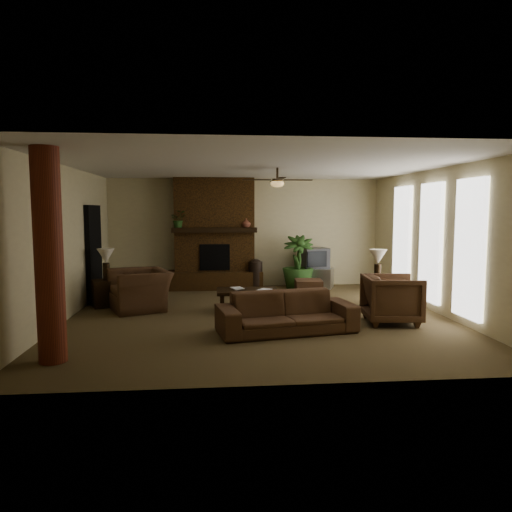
{
  "coord_description": "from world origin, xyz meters",
  "views": [
    {
      "loc": [
        -0.82,
        -8.57,
        2.0
      ],
      "look_at": [
        0.0,
        0.4,
        1.1
      ],
      "focal_mm": 32.5,
      "sensor_mm": 36.0,
      "label": 1
    }
  ],
  "objects": [
    {
      "name": "mantel_plant",
      "position": [
        -1.68,
        3.01,
        1.72
      ],
      "size": [
        0.39,
        0.44,
        0.33
      ],
      "primitive_type": "imported",
      "rotation": [
        0.0,
        0.0,
        0.04
      ],
      "color": "#2C5020",
      "rests_on": "fireplace"
    },
    {
      "name": "side_table_right",
      "position": [
        2.52,
        0.55,
        0.28
      ],
      "size": [
        0.6,
        0.6,
        0.55
      ],
      "primitive_type": "cube",
      "rotation": [
        0.0,
        0.0,
        -0.22
      ],
      "color": "black",
      "rests_on": "ground"
    },
    {
      "name": "floor_vase",
      "position": [
        0.23,
        2.95,
        0.43
      ],
      "size": [
        0.34,
        0.34,
        0.77
      ],
      "color": "black",
      "rests_on": "ground"
    },
    {
      "name": "mantel_vase",
      "position": [
        -0.01,
        3.01,
        1.67
      ],
      "size": [
        0.23,
        0.24,
        0.22
      ],
      "primitive_type": "imported",
      "rotation": [
        0.0,
        0.0,
        -0.07
      ],
      "color": "brown",
      "rests_on": "fireplace"
    },
    {
      "name": "tv",
      "position": [
        1.78,
        3.13,
        0.76
      ],
      "size": [
        0.73,
        0.63,
        0.52
      ],
      "color": "#3D3D40",
      "rests_on": "tv_stand"
    },
    {
      "name": "doorway",
      "position": [
        -3.44,
        1.8,
        1.05
      ],
      "size": [
        0.1,
        1.0,
        2.1
      ],
      "primitive_type": "cube",
      "color": "black",
      "rests_on": "ground"
    },
    {
      "name": "lamp_right",
      "position": [
        2.51,
        0.53,
        1.0
      ],
      "size": [
        0.36,
        0.36,
        0.65
      ],
      "color": "black",
      "rests_on": "side_table_right"
    },
    {
      "name": "ottoman",
      "position": [
        1.34,
        1.79,
        0.2
      ],
      "size": [
        0.65,
        0.65,
        0.4
      ],
      "primitive_type": "cube",
      "rotation": [
        0.0,
        0.0,
        -0.08
      ],
      "color": "#503522",
      "rests_on": "ground"
    },
    {
      "name": "side_table_left",
      "position": [
        -3.08,
        1.18,
        0.28
      ],
      "size": [
        0.65,
        0.65,
        0.55
      ],
      "primitive_type": "cube",
      "rotation": [
        0.0,
        0.0,
        0.38
      ],
      "color": "black",
      "rests_on": "ground"
    },
    {
      "name": "log_column",
      "position": [
        -2.95,
        -2.4,
        1.4
      ],
      "size": [
        0.36,
        0.36,
        2.8
      ],
      "primitive_type": "cylinder",
      "color": "maroon",
      "rests_on": "ground"
    },
    {
      "name": "armchair_right",
      "position": [
        2.31,
        -0.76,
        0.47
      ],
      "size": [
        0.95,
        1.0,
        0.94
      ],
      "primitive_type": "imported",
      "rotation": [
        0.0,
        0.0,
        1.47
      ],
      "color": "#503522",
      "rests_on": "ground"
    },
    {
      "name": "sofa",
      "position": [
        0.35,
        -1.21,
        0.44
      ],
      "size": [
        2.31,
        1.05,
        0.87
      ],
      "primitive_type": "imported",
      "rotation": [
        0.0,
        0.0,
        0.18
      ],
      "color": "#503522",
      "rests_on": "ground"
    },
    {
      "name": "room_shell",
      "position": [
        0.0,
        0.0,
        1.4
      ],
      "size": [
        7.0,
        7.0,
        7.0
      ],
      "color": "brown",
      "rests_on": "ground"
    },
    {
      "name": "armchair_left",
      "position": [
        -2.31,
        0.81,
        0.53
      ],
      "size": [
        1.2,
        1.44,
        1.07
      ],
      "primitive_type": "imported",
      "rotation": [
        0.0,
        0.0,
        -1.18
      ],
      "color": "#503522",
      "rests_on": "ground"
    },
    {
      "name": "coffee_table",
      "position": [
        -0.17,
        0.43,
        0.37
      ],
      "size": [
        1.2,
        0.7,
        0.43
      ],
      "color": "black",
      "rests_on": "ground"
    },
    {
      "name": "floor_plant",
      "position": [
        1.27,
        2.77,
        0.38
      ],
      "size": [
        0.89,
        1.43,
        0.77
      ],
      "primitive_type": "imported",
      "rotation": [
        0.0,
        0.0,
        -0.09
      ],
      "color": "#2C5020",
      "rests_on": "ground"
    },
    {
      "name": "lamp_left",
      "position": [
        -3.06,
        1.22,
        1.0
      ],
      "size": [
        0.39,
        0.39,
        0.65
      ],
      "color": "black",
      "rests_on": "side_table_left"
    },
    {
      "name": "book_a",
      "position": [
        -0.47,
        0.49,
        0.57
      ],
      "size": [
        0.21,
        0.09,
        0.29
      ],
      "primitive_type": "imported",
      "rotation": [
        0.0,
        0.0,
        0.31
      ],
      "color": "#999999",
      "rests_on": "coffee_table"
    },
    {
      "name": "windows",
      "position": [
        3.45,
        0.2,
        1.35
      ],
      "size": [
        0.08,
        3.65,
        2.35
      ],
      "color": "white",
      "rests_on": "ground"
    },
    {
      "name": "ceiling_fan",
      "position": [
        0.4,
        0.3,
        2.53
      ],
      "size": [
        1.35,
        1.35,
        0.37
      ],
      "color": "black",
      "rests_on": "ceiling"
    },
    {
      "name": "tv_stand",
      "position": [
        1.8,
        3.09,
        0.25
      ],
      "size": [
        0.98,
        0.8,
        0.5
      ],
      "primitive_type": "cube",
      "rotation": [
        0.0,
        0.0,
        -0.42
      ],
      "color": "#BBBBBD",
      "rests_on": "ground"
    },
    {
      "name": "book_b",
      "position": [
        0.07,
        0.37,
        0.58
      ],
      "size": [
        0.19,
        0.14,
        0.29
      ],
      "primitive_type": "imported",
      "rotation": [
        0.0,
        0.0,
        -0.59
      ],
      "color": "#999999",
      "rests_on": "coffee_table"
    },
    {
      "name": "fireplace",
      "position": [
        -0.8,
        3.22,
        1.16
      ],
      "size": [
        2.4,
        0.7,
        2.8
      ],
      "color": "#543416",
      "rests_on": "ground"
    }
  ]
}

